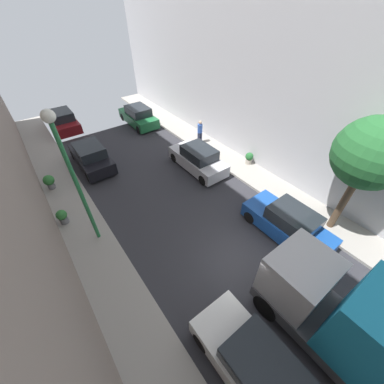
{
  "coord_description": "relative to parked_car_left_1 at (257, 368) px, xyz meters",
  "views": [
    {
      "loc": [
        -5.22,
        -2.97,
        9.01
      ],
      "look_at": [
        0.61,
        4.76,
        0.5
      ],
      "focal_mm": 21.76,
      "sensor_mm": 36.0,
      "label": 1
    }
  ],
  "objects": [
    {
      "name": "parked_car_left_3",
      "position": [
        0.0,
        20.9,
        0.0
      ],
      "size": [
        1.78,
        4.2,
        1.57
      ],
      "color": "maroon",
      "rests_on": "ground"
    },
    {
      "name": "sidewalk_right",
      "position": [
        7.7,
        2.77,
        -0.64
      ],
      "size": [
        2.0,
        44.0,
        0.15
      ],
      "primitive_type": "cube",
      "color": "gray",
      "rests_on": "ground"
    },
    {
      "name": "ground",
      "position": [
        2.7,
        2.77,
        -0.72
      ],
      "size": [
        32.0,
        32.0,
        0.0
      ],
      "primitive_type": "plane",
      "color": "#2D2D33"
    },
    {
      "name": "street_tree_1",
      "position": [
        7.5,
        1.73,
        3.54
      ],
      "size": [
        2.85,
        2.85,
        5.56
      ],
      "color": "brown",
      "rests_on": "sidewalk_right"
    },
    {
      "name": "lamp_post",
      "position": [
        -1.9,
        7.97,
        3.4
      ],
      "size": [
        0.44,
        0.44,
        6.12
      ],
      "color": "#26723F",
      "rests_on": "sidewalk_left"
    },
    {
      "name": "parked_car_left_1",
      "position": [
        0.0,
        0.0,
        0.0
      ],
      "size": [
        1.78,
        4.2,
        1.57
      ],
      "color": "white",
      "rests_on": "ground"
    },
    {
      "name": "potted_plant_1",
      "position": [
        -2.8,
        13.09,
        -0.07
      ],
      "size": [
        0.59,
        0.59,
        0.87
      ],
      "color": "slate",
      "rests_on": "sidewalk_left"
    },
    {
      "name": "sidewalk_left",
      "position": [
        -2.3,
        2.77,
        -0.64
      ],
      "size": [
        2.0,
        44.0,
        0.15
      ],
      "primitive_type": "cube",
      "color": "gray",
      "rests_on": "ground"
    },
    {
      "name": "parked_car_right_3",
      "position": [
        5.4,
        17.96,
        0.0
      ],
      "size": [
        1.78,
        4.2,
        1.57
      ],
      "color": "#1E6638",
      "rests_on": "ground"
    },
    {
      "name": "potted_plant_0",
      "position": [
        8.32,
        7.91,
        -0.14
      ],
      "size": [
        0.51,
        0.51,
        0.8
      ],
      "color": "#B2A899",
      "rests_on": "sidewalk_right"
    },
    {
      "name": "parked_car_right_2",
      "position": [
        5.4,
        9.67,
        0.0
      ],
      "size": [
        1.78,
        4.2,
        1.57
      ],
      "color": "silver",
      "rests_on": "ground"
    },
    {
      "name": "delivery_truck",
      "position": [
        2.7,
        -1.77,
        1.07
      ],
      "size": [
        2.26,
        6.6,
        3.38
      ],
      "color": "#4C4C51",
      "rests_on": "ground"
    },
    {
      "name": "pedestrian",
      "position": [
        7.47,
        12.09,
        0.35
      ],
      "size": [
        0.4,
        0.36,
        1.72
      ],
      "color": "#2D334C",
      "rests_on": "sidewalk_right"
    },
    {
      "name": "parked_car_right_1",
      "position": [
        5.4,
        2.81,
        0.0
      ],
      "size": [
        1.78,
        4.2,
        1.57
      ],
      "color": "#194799",
      "rests_on": "ground"
    },
    {
      "name": "parked_car_left_2",
      "position": [
        0.0,
        14.12,
        0.0
      ],
      "size": [
        1.78,
        4.2,
        1.57
      ],
      "color": "black",
      "rests_on": "ground"
    },
    {
      "name": "potted_plant_3",
      "position": [
        -2.94,
        9.85,
        -0.14
      ],
      "size": [
        0.5,
        0.5,
        0.79
      ],
      "color": "slate",
      "rests_on": "sidewalk_left"
    }
  ]
}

